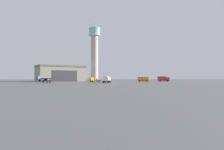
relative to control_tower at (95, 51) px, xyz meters
name	(u,v)px	position (x,y,z in m)	size (l,w,h in m)	color
ground_plane	(114,84)	(11.30, -74.20, -22.43)	(400.00, 400.00, 0.00)	#60605E
control_tower	(95,51)	(0.00, 0.00, 0.00)	(8.69, 8.69, 43.74)	#B2AD9E
hangar	(61,74)	(-20.22, -21.78, -17.48)	(33.42, 29.25, 9.87)	gray
airplane_black	(45,80)	(-17.84, -59.94, -21.00)	(9.74, 7.82, 3.06)	black
truck_fuel_tanker_white	(107,79)	(8.91, -57.12, -20.75)	(4.05, 6.78, 3.04)	#38383D
truck_box_red	(163,79)	(41.72, -34.52, -20.74)	(6.55, 3.56, 3.04)	#38383D
truck_box_orange	(144,79)	(29.36, -39.13, -20.84)	(6.45, 4.20, 2.73)	#38383D
truck_flatbed_yellow	(94,80)	(1.80, -39.98, -21.24)	(6.68, 5.43, 2.42)	#38383D
light_post_east	(94,71)	(1.72, -32.10, -16.42)	(0.44, 0.44, 10.29)	#38383D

